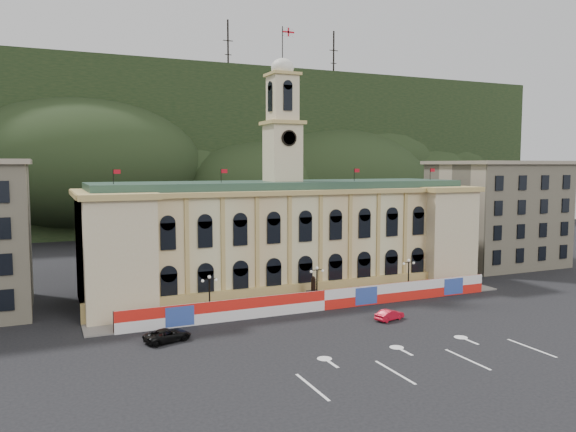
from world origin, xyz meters
name	(u,v)px	position (x,y,z in m)	size (l,w,h in m)	color
ground	(394,346)	(0.00, 0.00, 0.00)	(260.00, 260.00, 0.00)	black
lane_markings	(425,362)	(0.00, -5.00, 0.00)	(26.00, 10.00, 0.02)	white
hill_ridge	(157,159)	(0.03, 121.99, 19.48)	(230.00, 80.00, 64.00)	black
city_hall	(284,235)	(0.00, 27.63, 7.85)	(56.20, 17.60, 37.10)	beige
side_building_right	(497,213)	(43.00, 30.93, 9.33)	(21.00, 17.00, 18.60)	#BEB293
hoarding_fence	(324,300)	(0.06, 15.07, 1.25)	(50.00, 0.44, 2.50)	red
pavement	(314,304)	(0.00, 17.75, 0.08)	(56.00, 5.50, 0.16)	slate
statue	(313,296)	(0.00, 18.00, 1.19)	(1.40, 1.40, 3.72)	#595651
lamp_left	(210,293)	(-14.00, 17.00, 3.07)	(1.96, 0.44, 5.15)	black
lamp_center	(317,283)	(0.00, 17.00, 3.07)	(1.96, 0.44, 5.15)	black
lamp_right	(409,274)	(14.00, 17.00, 3.07)	(1.96, 0.44, 5.15)	black
red_sedan	(389,315)	(4.87, 7.98, 0.62)	(4.01, 2.30, 1.25)	red
black_suv	(168,335)	(-20.29, 10.41, 0.67)	(5.26, 3.46, 1.34)	black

